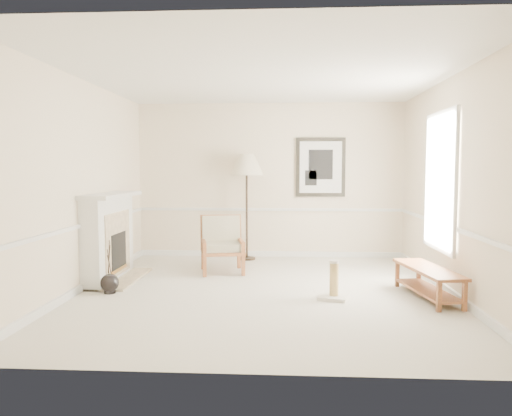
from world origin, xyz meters
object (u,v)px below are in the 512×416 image
Objects in this scene: floor_vase at (110,284)px; armchair at (222,241)px; bench at (428,278)px; scratching_post at (334,287)px; floor_lamp at (247,168)px.

floor_vase is 0.80× the size of armchair.
bench is 2.85× the size of scratching_post.
armchair is 0.63× the size of bench.
floor_lamp is (0.32, 1.07, 1.20)m from armchair.
floor_lamp is 1.35× the size of bench.
armchair is at bearing 152.12° from bench.
floor_lamp is at bearing 57.82° from floor_vase.
floor_lamp is 3.40m from scratching_post.
floor_vase is at bearing -142.48° from armchair.
armchair is 1.81× the size of scratching_post.
floor_vase reaches higher than bench.
floor_vase is 2.06m from armchair.
armchair reaches higher than bench.
scratching_post is at bearing -2.05° from floor_vase.
bench is (4.21, 0.02, 0.13)m from floor_vase.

